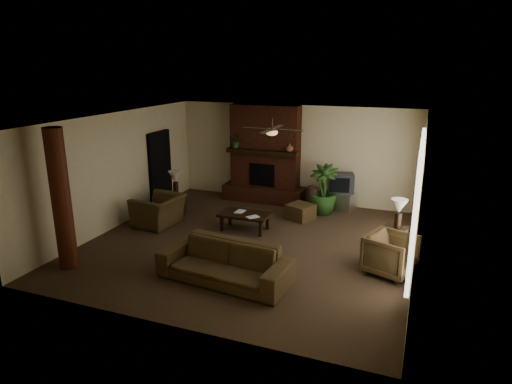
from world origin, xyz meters
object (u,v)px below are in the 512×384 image
at_px(log_column, 61,200).
at_px(armchair_left, 159,206).
at_px(floor_vase, 312,197).
at_px(lamp_right, 399,208).
at_px(armchair_right, 391,253).
at_px(sofa, 224,257).
at_px(floor_plant, 323,200).
at_px(lamp_left, 175,178).
at_px(tv_stand, 339,200).
at_px(side_table_left, 176,205).
at_px(ottoman, 300,212).
at_px(side_table_right, 394,240).
at_px(coffee_table, 245,216).

height_order(log_column, armchair_left, log_column).
height_order(floor_vase, lamp_right, lamp_right).
bearing_deg(armchair_right, sofa, 135.99).
bearing_deg(floor_plant, floor_vase, -173.46).
distance_m(floor_plant, lamp_right, 2.94).
xyz_separation_m(floor_plant, lamp_left, (-3.64, -1.50, 0.63)).
xyz_separation_m(log_column, tv_stand, (4.37, 5.55, -1.15)).
bearing_deg(armchair_left, lamp_right, 97.79).
distance_m(log_column, floor_vase, 6.33).
relative_size(armchair_right, tv_stand, 1.03).
bearing_deg(log_column, tv_stand, 51.80).
bearing_deg(sofa, armchair_right, 32.11).
bearing_deg(side_table_left, armchair_right, -15.16).
bearing_deg(lamp_right, tv_stand, 124.20).
bearing_deg(side_table_left, floor_vase, 24.48).
xyz_separation_m(armchair_right, ottoman, (-2.45, 2.40, -0.24)).
bearing_deg(lamp_left, log_column, -96.12).
xyz_separation_m(log_column, armchair_right, (6.04, 1.96, -0.96)).
bearing_deg(side_table_right, floor_vase, 139.93).
height_order(sofa, armchair_left, armchair_left).
bearing_deg(log_column, floor_plant, 51.46).
xyz_separation_m(sofa, tv_stand, (1.19, 4.98, -0.24)).
height_order(armchair_left, floor_plant, armchair_left).
bearing_deg(side_table_right, coffee_table, 179.32).
distance_m(floor_vase, side_table_left, 3.68).
relative_size(sofa, tv_stand, 2.92).
bearing_deg(sofa, side_table_right, 47.51).
bearing_deg(lamp_left, coffee_table, -11.28).
bearing_deg(armchair_left, floor_vase, 129.02).
height_order(sofa, armchair_right, sofa).
bearing_deg(side_table_right, side_table_left, 175.82).
bearing_deg(floor_vase, side_table_left, -155.52).
distance_m(armchair_right, side_table_left, 5.86).
bearing_deg(floor_plant, tv_stand, 55.48).
relative_size(log_column, floor_plant, 2.09).
bearing_deg(lamp_left, ottoman, 14.21).
bearing_deg(coffee_table, floor_vase, 57.78).
xyz_separation_m(armchair_left, floor_plant, (3.64, 2.35, -0.13)).
bearing_deg(log_column, ottoman, 50.55).
xyz_separation_m(floor_vase, floor_plant, (0.29, 0.03, -0.06)).
distance_m(armchair_left, side_table_left, 0.82).
bearing_deg(coffee_table, lamp_left, 168.72).
bearing_deg(armchair_left, ottoman, 121.75).
relative_size(log_column, lamp_left, 4.31).
bearing_deg(lamp_right, side_table_left, 175.46).
bearing_deg(lamp_left, sofa, -46.93).
height_order(log_column, lamp_left, log_column).
distance_m(tv_stand, lamp_left, 4.52).
distance_m(armchair_right, side_table_right, 1.13).
height_order(sofa, ottoman, sofa).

